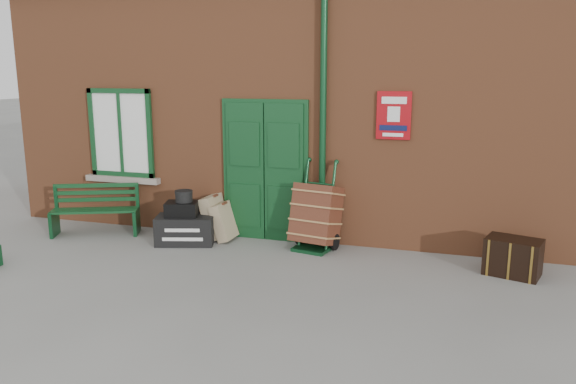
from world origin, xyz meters
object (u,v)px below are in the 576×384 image
at_px(bench, 96,208).
at_px(houdini_trunk, 185,230).
at_px(porter_trolley, 316,215).
at_px(dark_trunk, 513,257).

height_order(bench, houdini_trunk, bench).
bearing_deg(porter_trolley, dark_trunk, 3.53).
relative_size(houdini_trunk, dark_trunk, 1.29).
height_order(bench, dark_trunk, bench).
bearing_deg(bench, dark_trunk, -22.82).
distance_m(porter_trolley, dark_trunk, 2.85).
distance_m(houdini_trunk, porter_trolley, 2.09).
bearing_deg(dark_trunk, bench, -163.95).
bearing_deg(dark_trunk, houdini_trunk, -163.31).
bearing_deg(porter_trolley, houdini_trunk, -158.48).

